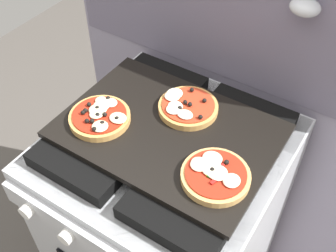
# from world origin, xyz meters

# --- Properties ---
(kitchen_backsplash) EXTENTS (1.10, 0.09, 1.55)m
(kitchen_backsplash) POSITION_xyz_m (0.00, 0.33, 0.79)
(kitchen_backsplash) COLOR gray
(kitchen_backsplash) RESTS_ON ground_plane
(stove) EXTENTS (0.60, 0.64, 0.90)m
(stove) POSITION_xyz_m (-0.00, -0.00, 0.45)
(stove) COLOR #B7BABF
(stove) RESTS_ON ground_plane
(baking_tray) EXTENTS (0.54, 0.38, 0.02)m
(baking_tray) POSITION_xyz_m (0.00, 0.00, 0.91)
(baking_tray) COLOR black
(baking_tray) RESTS_ON stove
(pizza_left) EXTENTS (0.16, 0.16, 0.03)m
(pizza_left) POSITION_xyz_m (-0.16, -0.07, 0.93)
(pizza_left) COLOR tan
(pizza_left) RESTS_ON baking_tray
(pizza_right) EXTENTS (0.16, 0.16, 0.03)m
(pizza_right) POSITION_xyz_m (0.17, -0.07, 0.93)
(pizza_right) COLOR tan
(pizza_right) RESTS_ON baking_tray
(pizza_center) EXTENTS (0.16, 0.16, 0.03)m
(pizza_center) POSITION_xyz_m (0.00, 0.08, 0.93)
(pizza_center) COLOR tan
(pizza_center) RESTS_ON baking_tray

